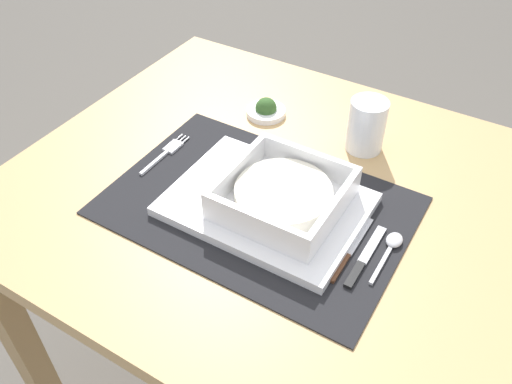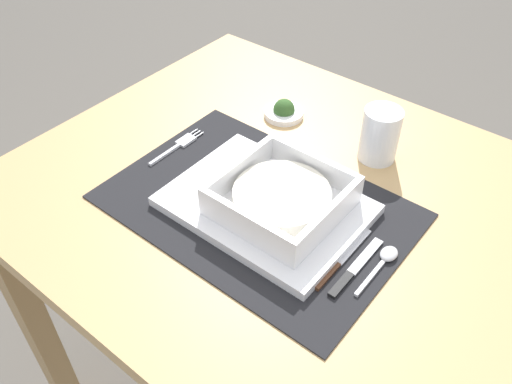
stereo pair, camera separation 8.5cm
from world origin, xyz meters
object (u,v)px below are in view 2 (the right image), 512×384
at_px(butter_knife, 353,270).
at_px(fork, 180,144).
at_px(porridge_bowl, 282,198).
at_px(condiment_saucer, 284,111).
at_px(dining_table, 277,232).
at_px(spoon, 385,258).
at_px(bread_knife, 339,261).
at_px(drinking_glass, 380,137).

bearing_deg(butter_knife, fork, 171.15).
height_order(porridge_bowl, condiment_saucer, porridge_bowl).
bearing_deg(porridge_bowl, dining_table, 129.87).
height_order(dining_table, spoon, spoon).
xyz_separation_m(fork, spoon, (0.43, -0.01, 0.00)).
relative_size(fork, bread_knife, 0.90).
bearing_deg(drinking_glass, butter_knife, -67.40).
height_order(spoon, butter_knife, spoon).
distance_m(fork, condiment_saucer, 0.22).
distance_m(porridge_bowl, condiment_saucer, 0.28).
bearing_deg(butter_knife, drinking_glass, 111.89).
relative_size(dining_table, porridge_bowl, 4.89).
bearing_deg(porridge_bowl, fork, 173.56).
bearing_deg(porridge_bowl, butter_knife, -10.97).
bearing_deg(dining_table, butter_knife, -22.63).
distance_m(butter_knife, condiment_saucer, 0.40).
bearing_deg(dining_table, spoon, -8.75).
bearing_deg(dining_table, bread_knife, -25.07).
xyz_separation_m(butter_knife, bread_knife, (-0.02, 0.00, 0.00)).
relative_size(drinking_glass, condiment_saucer, 1.27).
relative_size(porridge_bowl, bread_knife, 1.26).
distance_m(dining_table, bread_knife, 0.22).
xyz_separation_m(porridge_bowl, spoon, (0.18, 0.02, -0.03)).
distance_m(spoon, butter_knife, 0.05).
relative_size(fork, spoon, 1.19).
relative_size(dining_table, drinking_glass, 9.02).
height_order(dining_table, condiment_saucer, condiment_saucer).
relative_size(porridge_bowl, condiment_saucer, 2.34).
relative_size(spoon, butter_knife, 0.82).
xyz_separation_m(dining_table, drinking_glass, (0.09, 0.18, 0.15)).
bearing_deg(fork, condiment_saucer, 68.75).
bearing_deg(porridge_bowl, bread_knife, -12.29).
xyz_separation_m(dining_table, porridge_bowl, (0.04, -0.05, 0.15)).
xyz_separation_m(porridge_bowl, fork, (-0.25, 0.03, -0.03)).
height_order(butter_knife, bread_knife, same).
height_order(bread_knife, condiment_saucer, condiment_saucer).
bearing_deg(drinking_glass, spoon, -57.78).
xyz_separation_m(porridge_bowl, butter_knife, (0.15, -0.03, -0.03)).
bearing_deg(spoon, bread_knife, -142.52).
xyz_separation_m(porridge_bowl, drinking_glass, (0.04, 0.23, 0.01)).
bearing_deg(butter_knife, bread_knife, 175.18).
relative_size(butter_knife, drinking_glass, 1.36).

